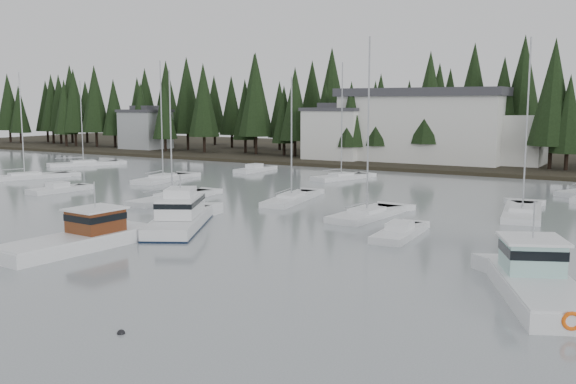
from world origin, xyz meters
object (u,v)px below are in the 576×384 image
(house_west, at_px, (336,132))
(lobster_boat_brown, at_px, (77,241))
(sailboat_0, at_px, (84,165))
(sailboat_7, at_px, (522,214))
(house_far_west, at_px, (146,128))
(lobster_boat_teal, at_px, (538,286))
(sailboat_8, at_px, (163,180))
(sailboat_1, at_px, (291,201))
(runabout_0, at_px, (58,191))
(sailboat_6, at_px, (25,178))
(sailboat_9, at_px, (341,178))
(sailboat_5, at_px, (172,200))
(runabout_1, at_px, (400,235))
(cabin_cruiser_center, at_px, (180,219))
(runabout_3, at_px, (254,170))
(harbor_inn, at_px, (437,126))
(sailboat_10, at_px, (367,216))

(house_west, height_order, lobster_boat_brown, house_west)
(sailboat_0, distance_m, sailboat_7, 65.70)
(house_far_west, bearing_deg, house_west, -2.73)
(lobster_boat_teal, distance_m, sailboat_7, 24.03)
(sailboat_8, bearing_deg, sailboat_1, -113.94)
(runabout_0, bearing_deg, sailboat_6, 71.57)
(sailboat_0, relative_size, sailboat_9, 0.89)
(sailboat_7, bearing_deg, house_west, 35.15)
(sailboat_0, bearing_deg, sailboat_6, -127.42)
(sailboat_5, height_order, runabout_1, sailboat_5)
(house_west, bearing_deg, sailboat_8, -101.44)
(cabin_cruiser_center, bearing_deg, lobster_boat_brown, 144.84)
(sailboat_0, xyz_separation_m, sailboat_8, (23.06, -8.42, 0.01))
(sailboat_5, relative_size, runabout_1, 1.85)
(runabout_1, relative_size, runabout_3, 0.99)
(sailboat_7, xyz_separation_m, runabout_1, (-5.62, -13.28, 0.05))
(sailboat_1, relative_size, runabout_3, 1.74)
(sailboat_8, xyz_separation_m, runabout_3, (3.49, 14.41, 0.05))
(sailboat_7, bearing_deg, sailboat_6, 85.04)
(runabout_3, bearing_deg, sailboat_0, 103.95)
(sailboat_9, bearing_deg, runabout_3, 100.25)
(sailboat_1, xyz_separation_m, runabout_1, (14.64, -10.14, 0.07))
(harbor_inn, xyz_separation_m, sailboat_5, (-10.33, -47.77, -5.71))
(sailboat_7, relative_size, sailboat_9, 1.03)
(sailboat_7, height_order, runabout_0, sailboat_7)
(cabin_cruiser_center, distance_m, sailboat_1, 15.50)
(lobster_boat_brown, relative_size, sailboat_8, 0.67)
(house_far_west, bearing_deg, sailboat_7, -26.24)
(runabout_1, bearing_deg, house_west, 27.15)
(sailboat_0, relative_size, runabout_1, 1.88)
(sailboat_0, xyz_separation_m, runabout_3, (26.54, 5.99, 0.06))
(sailboat_7, bearing_deg, house_far_west, 54.70)
(house_far_west, distance_m, sailboat_10, 80.45)
(lobster_boat_brown, bearing_deg, sailboat_1, 0.22)
(house_far_west, relative_size, sailboat_1, 0.70)
(sailboat_6, bearing_deg, lobster_boat_brown, -101.09)
(sailboat_1, xyz_separation_m, sailboat_6, (-37.29, -1.00, 0.00))
(house_far_west, relative_size, sailboat_8, 0.58)
(lobster_boat_teal, bearing_deg, sailboat_9, 13.12)
(house_west, relative_size, sailboat_0, 0.73)
(runabout_0, distance_m, runabout_1, 38.94)
(sailboat_7, height_order, sailboat_10, sailboat_7)
(sailboat_1, bearing_deg, harbor_inn, -9.59)
(lobster_boat_brown, distance_m, sailboat_9, 42.75)
(lobster_boat_brown, bearing_deg, runabout_1, -45.09)
(sailboat_9, bearing_deg, sailboat_8, 143.72)
(sailboat_1, bearing_deg, sailboat_7, -90.35)
(lobster_boat_brown, bearing_deg, runabout_0, 56.45)
(sailboat_9, distance_m, runabout_1, 34.03)
(sailboat_7, bearing_deg, sailboat_8, 76.79)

